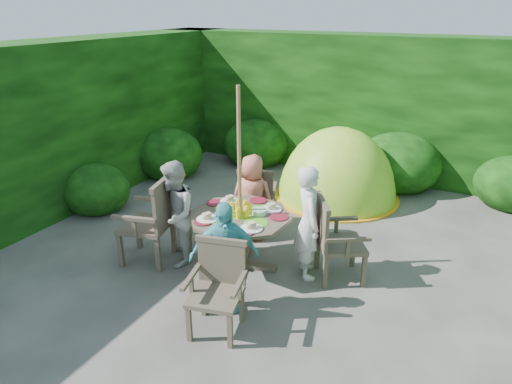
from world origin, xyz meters
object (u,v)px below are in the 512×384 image
at_px(child_front, 224,257).
at_px(parasol_pole, 240,183).
at_px(garden_chair_right, 334,239).
at_px(dome_tent, 336,197).
at_px(patio_table, 241,223).
at_px(garden_chair_back, 257,197).
at_px(child_back, 252,198).
at_px(child_right, 309,222).
at_px(garden_chair_left, 153,220).
at_px(garden_chair_front, 218,286).
at_px(child_left, 175,214).

bearing_deg(child_front, parasol_pole, 71.47).
distance_m(garden_chair_right, dome_tent, 2.51).
bearing_deg(patio_table, garden_chair_back, 107.78).
bearing_deg(child_back, garden_chair_right, 149.75).
distance_m(parasol_pole, child_front, 0.94).
bearing_deg(garden_chair_back, child_right, 122.28).
xyz_separation_m(garden_chair_back, child_right, (1.09, -0.81, 0.21)).
bearing_deg(garden_chair_left, parasol_pole, 92.89).
bearing_deg(dome_tent, garden_chair_front, -81.92).
height_order(child_left, child_back, child_left).
height_order(patio_table, child_front, child_front).
bearing_deg(garden_chair_back, child_front, 86.32).
bearing_deg(garden_chair_front, garden_chair_back, 94.02).
xyz_separation_m(parasol_pole, garden_chair_right, (1.05, 0.32, -0.59)).
height_order(garden_chair_back, child_left, child_left).
xyz_separation_m(patio_table, child_back, (-0.25, 0.76, -0.01)).
bearing_deg(child_right, child_back, 30.45).
distance_m(garden_chair_right, child_right, 0.34).
bearing_deg(child_front, garden_chair_back, 71.32).
height_order(garden_chair_left, child_back, child_back).
distance_m(patio_table, child_back, 0.80).
distance_m(patio_table, parasol_pole, 0.50).
relative_size(garden_chair_left, child_left, 0.80).
distance_m(garden_chair_left, child_back, 1.35).
xyz_separation_m(patio_table, dome_tent, (0.31, 2.66, -0.60)).
xyz_separation_m(child_back, child_front, (0.49, -1.52, 0.02)).
bearing_deg(parasol_pole, patio_table, 30.62).
bearing_deg(garden_chair_front, patio_table, 94.06).
bearing_deg(garden_chair_right, parasol_pole, 74.57).
height_order(patio_table, garden_chair_left, garden_chair_left).
height_order(patio_table, parasol_pole, parasol_pole).
bearing_deg(garden_chair_front, child_front, 95.02).
relative_size(garden_chair_left, child_right, 0.77).
height_order(garden_chair_right, garden_chair_back, garden_chair_right).
relative_size(garden_chair_left, garden_chair_front, 1.20).
bearing_deg(child_right, parasol_pole, 75.45).
bearing_deg(garden_chair_left, child_right, 92.79).
height_order(garden_chair_left, garden_chair_back, garden_chair_left).
xyz_separation_m(garden_chair_back, child_left, (-0.43, -1.30, 0.18)).
bearing_deg(child_right, garden_chair_right, -108.55).
distance_m(child_back, dome_tent, 2.07).
relative_size(child_left, child_back, 1.10).
xyz_separation_m(garden_chair_right, child_left, (-1.81, -0.56, 0.15)).
relative_size(parasol_pole, garden_chair_left, 2.10).
distance_m(patio_table, child_right, 0.80).
height_order(garden_chair_back, child_back, child_back).
bearing_deg(garden_chair_front, dome_tent, 76.57).
bearing_deg(child_right, child_left, 75.45).
relative_size(garden_chair_right, dome_tent, 0.40).
relative_size(garden_chair_front, child_back, 0.74).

